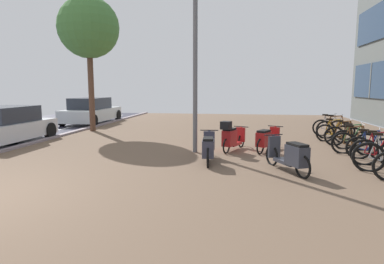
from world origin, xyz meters
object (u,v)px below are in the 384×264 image
at_px(bicycle_rack_08, 334,133).
at_px(scooter_mid, 208,148).
at_px(bicycle_rack_05, 355,143).
at_px(lamp_post, 195,52).
at_px(scooter_near, 266,140).
at_px(bicycle_rack_07, 344,136).
at_px(scooter_extra, 291,156).
at_px(bicycle_rack_09, 335,130).
at_px(scooter_far, 231,137).
at_px(parked_car_far, 92,111).
at_px(street_tree, 89,28).
at_px(bicycle_rack_04, 370,148).
at_px(bicycle_rack_10, 329,128).
at_px(parked_car_near, 2,127).
at_px(bicycle_rack_06, 353,140).
at_px(bicycle_rack_03, 379,153).

xyz_separation_m(bicycle_rack_08, scooter_mid, (-4.27, -4.02, 0.06)).
xyz_separation_m(bicycle_rack_05, lamp_post, (-4.82, -0.41, 2.72)).
bearing_deg(scooter_mid, scooter_near, 47.41).
distance_m(bicycle_rack_07, lamp_post, 5.96).
bearing_deg(scooter_extra, bicycle_rack_09, 65.66).
distance_m(scooter_far, lamp_post, 2.86).
height_order(scooter_far, parked_car_far, parked_car_far).
bearing_deg(street_tree, bicycle_rack_04, -23.85).
height_order(bicycle_rack_04, parked_car_far, parked_car_far).
relative_size(bicycle_rack_09, street_tree, 0.23).
xyz_separation_m(bicycle_rack_07, scooter_mid, (-4.39, -3.28, 0.06)).
xyz_separation_m(bicycle_rack_05, parked_car_far, (-11.82, 7.04, 0.33)).
bearing_deg(bicycle_rack_07, lamp_post, -158.98).
xyz_separation_m(bicycle_rack_10, scooter_extra, (-2.46, -6.25, 0.06)).
bearing_deg(parked_car_far, parked_car_near, -89.93).
height_order(bicycle_rack_08, scooter_mid, bicycle_rack_08).
xyz_separation_m(parked_car_near, parked_car_far, (-0.01, 7.05, 0.05)).
bearing_deg(bicycle_rack_06, bicycle_rack_09, 89.04).
bearing_deg(street_tree, bicycle_rack_06, -16.57).
bearing_deg(scooter_far, parked_car_far, 138.73).
xyz_separation_m(bicycle_rack_09, lamp_post, (-5.07, -3.40, 2.70)).
xyz_separation_m(scooter_near, street_tree, (-7.63, 3.84, 4.26)).
bearing_deg(bicycle_rack_08, scooter_near, -139.63).
relative_size(bicycle_rack_08, bicycle_rack_09, 0.90).
bearing_deg(bicycle_rack_10, bicycle_rack_07, -92.25).
bearing_deg(bicycle_rack_10, lamp_post, -140.55).
height_order(bicycle_rack_07, parked_car_near, parked_car_near).
xyz_separation_m(bicycle_rack_07, bicycle_rack_08, (-0.12, 0.75, -0.01)).
relative_size(parked_car_far, lamp_post, 0.80).
bearing_deg(bicycle_rack_05, bicycle_rack_04, -77.30).
bearing_deg(bicycle_rack_05, scooter_mid, -157.34).
height_order(bicycle_rack_07, bicycle_rack_08, bicycle_rack_07).
relative_size(bicycle_rack_08, scooter_extra, 0.73).
relative_size(bicycle_rack_09, scooter_near, 0.87).
height_order(bicycle_rack_06, parked_car_near, parked_car_near).
bearing_deg(bicycle_rack_05, scooter_near, 179.62).
bearing_deg(scooter_mid, bicycle_rack_04, 13.14).
height_order(bicycle_rack_07, bicycle_rack_10, bicycle_rack_10).
xyz_separation_m(bicycle_rack_07, bicycle_rack_10, (0.09, 2.24, 0.01)).
distance_m(bicycle_rack_09, scooter_far, 5.00).
xyz_separation_m(bicycle_rack_09, scooter_far, (-3.95, -3.06, 0.09)).
height_order(bicycle_rack_10, scooter_mid, bicycle_rack_10).
relative_size(bicycle_rack_06, scooter_far, 0.76).
height_order(scooter_extra, street_tree, street_tree).
xyz_separation_m(bicycle_rack_04, bicycle_rack_06, (0.04, 1.49, 0.00)).
bearing_deg(bicycle_rack_09, bicycle_rack_03, -91.85).
bearing_deg(bicycle_rack_10, scooter_mid, -129.08).
height_order(bicycle_rack_05, bicycle_rack_06, bicycle_rack_05).
xyz_separation_m(bicycle_rack_09, scooter_near, (-2.86, -2.97, 0.02)).
relative_size(bicycle_rack_06, lamp_post, 0.22).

